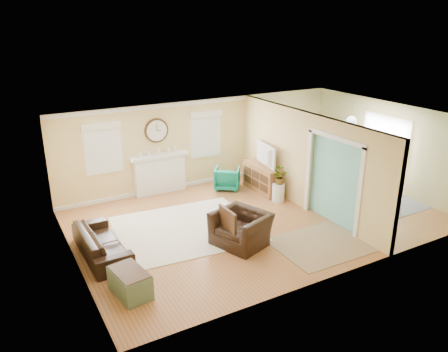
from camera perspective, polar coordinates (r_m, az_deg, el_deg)
The scene contains 29 objects.
floor at distance 11.31m, azimuth 4.30°, elevation -5.50°, with size 9.00×9.00×0.00m, color #94562F.
wall_back at distance 13.30m, azimuth -2.68°, elevation 4.44°, with size 9.00×0.02×2.60m, color #E7CF82.
wall_front at distance 8.66m, azimuth 15.51°, elevation -5.00°, with size 9.00×0.02×2.60m, color #E7CF82.
wall_left at distance 9.26m, azimuth -19.49°, elevation -3.78°, with size 0.02×6.00×2.60m, color #E7CF82.
wall_right at distance 13.73m, azimuth 20.39°, elevation 3.70°, with size 0.02×6.00×2.60m, color #E7CF82.
ceiling at distance 10.46m, azimuth 4.67°, elevation 7.47°, with size 9.00×6.00×0.02m, color white.
partition at distance 11.87m, azimuth 9.84°, elevation 2.54°, with size 0.17×6.00×2.60m.
fireplace at distance 12.83m, azimuth -8.38°, elevation 0.38°, with size 1.70×0.30×1.17m.
wall_clock at distance 12.55m, azimuth -8.81°, elevation 5.89°, with size 0.70×0.07×0.70m.
window_left at distance 12.16m, azimuth -15.59°, elevation 3.99°, with size 1.05×0.13×1.42m.
window_right at distance 13.18m, azimuth -2.41°, elevation 5.92°, with size 1.05×0.13×1.42m.
french_doors at distance 13.75m, azimuth 20.16°, elevation 2.88°, with size 0.06×1.70×2.20m.
pendant at distance 12.43m, azimuth 16.30°, elevation 6.85°, with size 0.30×0.30×0.55m.
rug_cream at distance 10.76m, azimuth -4.98°, elevation -6.86°, with size 3.26×2.82×0.02m, color beige.
rug_jute at distance 10.26m, azimuth 12.53°, elevation -8.72°, with size 2.06×1.68×0.01m, color tan.
rug_grey at distance 13.10m, azimuth 17.09°, elevation -2.68°, with size 2.45×3.07×0.01m, color slate.
sofa at distance 9.85m, azimuth -15.71°, elevation -8.37°, with size 2.04×0.80×0.60m, color black.
eames_chair at distance 9.91m, azimuth 2.22°, elevation -6.86°, with size 1.17×1.02×0.76m, color black.
green_chair at distance 13.06m, azimuth 0.42°, elevation -0.27°, with size 0.71×0.73×0.67m, color #036F47.
trunk at distance 8.47m, azimuth -12.18°, elevation -13.45°, with size 0.65×0.93×0.50m.
credenza at distance 12.92m, azimuth 5.03°, elevation -0.27°, with size 0.49×1.44×0.80m.
tv at distance 12.68m, azimuth 5.06°, elevation 2.77°, with size 1.11×0.15×0.64m, color black.
garden_stool at distance 12.30m, azimuth 7.10°, elevation -2.14°, with size 0.35×0.35×0.51m, color white.
potted_plant at distance 12.13m, azimuth 7.19°, elevation -0.02°, with size 0.41×0.36×0.46m, color #337F33.
dining_table at distance 12.99m, azimuth 17.23°, elevation -1.41°, with size 1.81×1.01×0.64m, color #472D1A.
dining_chair_n at distance 13.60m, azimuth 14.52°, elevation 1.09°, with size 0.52×0.52×1.02m.
dining_chair_s at distance 12.22m, azimuth 20.76°, elevation -2.16°, with size 0.45×0.45×0.89m.
dining_chair_w at distance 12.45m, azimuth 15.45°, elevation -1.14°, with size 0.43×0.43×0.89m.
dining_chair_e at distance 13.40m, azimuth 19.03°, elevation -0.01°, with size 0.42×0.42×0.90m.
Camera 1 is at (-5.70, -8.48, 4.84)m, focal length 35.00 mm.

